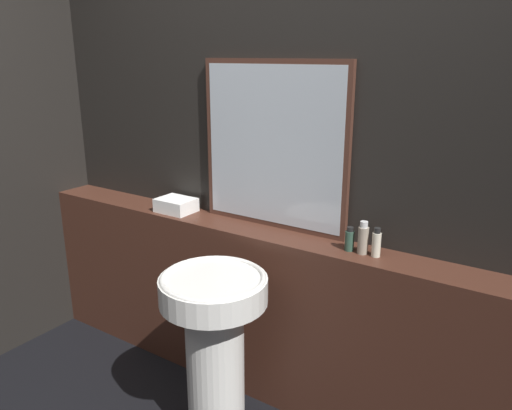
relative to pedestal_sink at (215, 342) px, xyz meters
name	(u,v)px	position (x,y,z in m)	size (l,w,h in m)	color
wall_back	(273,160)	(-0.07, 0.59, 0.72)	(8.00, 0.06, 2.50)	black
vanity_counter	(257,310)	(-0.07, 0.45, -0.07)	(2.92, 0.23, 0.91)	#422319
pedestal_sink	(215,342)	(0.00, 0.00, 0.00)	(0.48, 0.48, 0.85)	silver
mirror	(273,146)	(-0.04, 0.54, 0.80)	(0.81, 0.03, 0.83)	#47281E
towel_stack	(176,205)	(-0.62, 0.45, 0.43)	(0.20, 0.16, 0.08)	white
shampoo_bottle	(350,240)	(0.43, 0.45, 0.44)	(0.04, 0.04, 0.11)	#2D4C3D
conditioner_bottle	(363,239)	(0.49, 0.45, 0.46)	(0.05, 0.05, 0.15)	gray
lotion_bottle	(376,243)	(0.56, 0.45, 0.45)	(0.04, 0.04, 0.13)	beige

